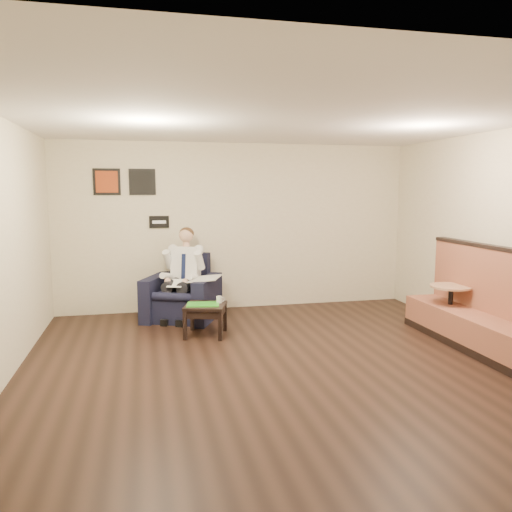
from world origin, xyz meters
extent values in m
plane|color=black|center=(0.00, 0.00, 0.00)|extent=(6.00, 6.00, 0.00)
cube|color=beige|center=(0.00, 3.00, 1.40)|extent=(6.00, 0.02, 2.80)
cube|color=beige|center=(0.00, -3.00, 1.40)|extent=(6.00, 0.02, 2.80)
cube|color=white|center=(0.00, 0.00, 2.80)|extent=(6.00, 6.00, 0.02)
cube|color=black|center=(-1.30, 2.98, 1.50)|extent=(0.32, 0.02, 0.20)
cube|color=#9B3713|center=(-2.10, 2.98, 2.15)|extent=(0.42, 0.03, 0.42)
cube|color=black|center=(-1.55, 2.98, 2.15)|extent=(0.42, 0.03, 0.42)
cube|color=black|center=(-0.99, 2.42, 0.50)|extent=(1.36, 1.36, 1.00)
cube|color=white|center=(-1.09, 2.21, 0.61)|extent=(0.33, 0.38, 0.01)
cube|color=silver|center=(-0.65, 2.16, 0.68)|extent=(0.60, 0.66, 0.01)
cube|color=black|center=(-0.74, 1.43, 0.22)|extent=(0.68, 0.68, 0.44)
cube|color=green|center=(-0.78, 1.42, 0.45)|extent=(0.49, 0.38, 0.01)
cylinder|color=white|center=(-0.54, 1.49, 0.49)|extent=(0.10, 0.10, 0.09)
cube|color=black|center=(-0.65, 1.57, 0.45)|extent=(0.15, 0.12, 0.01)
cube|color=brown|center=(2.59, 0.11, 0.65)|extent=(0.60, 2.53, 1.29)
cylinder|color=tan|center=(2.60, 0.70, 0.35)|extent=(0.73, 0.73, 0.70)
camera|label=1|loc=(-1.56, -5.34, 2.03)|focal=35.00mm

